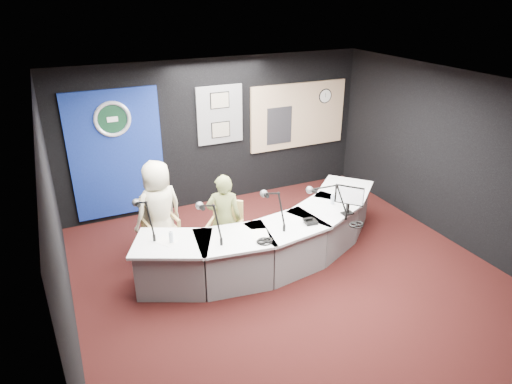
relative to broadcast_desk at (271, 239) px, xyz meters
name	(u,v)px	position (x,y,z in m)	size (l,w,h in m)	color
ground	(291,277)	(0.05, -0.55, -0.38)	(6.00, 6.00, 0.00)	black
ceiling	(298,89)	(0.05, -0.55, 2.42)	(6.00, 6.00, 0.02)	silver
wall_back	(217,133)	(0.05, 2.45, 1.02)	(6.00, 0.02, 2.80)	black
wall_front	(471,328)	(0.05, -3.55, 1.02)	(6.00, 0.02, 2.80)	black
wall_left	(58,238)	(-2.95, -0.55, 1.02)	(0.02, 6.00, 2.80)	black
wall_right	(456,160)	(3.05, -0.55, 1.02)	(0.02, 6.00, 2.80)	black
broadcast_desk	(271,239)	(0.00, 0.00, 0.00)	(4.50, 1.90, 0.75)	silver
backdrop_panel	(117,155)	(-1.85, 2.42, 0.88)	(1.60, 0.05, 2.30)	navy
agency_seal	(112,119)	(-1.85, 2.38, 1.52)	(0.63, 0.63, 0.07)	silver
seal_center	(112,119)	(-1.85, 2.38, 1.52)	(0.48, 0.48, 0.01)	black
pinboard	(220,115)	(0.10, 2.42, 1.38)	(0.90, 0.04, 1.10)	slate
framed_photo_upper	(220,100)	(0.10, 2.39, 1.65)	(0.34, 0.02, 0.27)	gray
framed_photo_lower	(221,130)	(0.10, 2.39, 1.09)	(0.34, 0.02, 0.27)	gray
booth_window_frame	(298,116)	(1.80, 2.42, 1.18)	(2.12, 0.06, 1.32)	tan
booth_glow	(299,116)	(1.80, 2.41, 1.18)	(2.00, 0.02, 1.20)	beige
equipment_rack	(279,126)	(1.35, 2.39, 1.03)	(0.55, 0.02, 0.75)	black
wall_clock	(325,96)	(2.40, 2.39, 1.52)	(0.28, 0.28, 0.01)	white
armchair_left	(161,226)	(-1.52, 0.87, 0.14)	(0.58, 0.58, 1.03)	tan
armchair_right	(225,234)	(-0.67, 0.29, 0.09)	(0.52, 0.52, 0.93)	tan
draped_jacket	(157,214)	(-1.50, 1.11, 0.24)	(0.50, 0.10, 0.70)	#6C665B
person_man	(159,210)	(-1.52, 0.87, 0.42)	(0.78, 0.51, 1.60)	beige
person_woman	(224,219)	(-0.67, 0.29, 0.35)	(0.53, 0.35, 1.46)	olive
computer_monitor	(349,195)	(1.11, -0.38, 0.70)	(0.41, 0.02, 0.28)	black
desk_phone	(311,222)	(0.44, -0.42, 0.40)	(0.18, 0.14, 0.04)	black
headphones_near	(356,224)	(1.01, -0.75, 0.39)	(0.22, 0.22, 0.04)	black
headphones_far	(265,241)	(-0.42, -0.61, 0.39)	(0.24, 0.24, 0.04)	black
paper_stack	(166,241)	(-1.64, -0.03, 0.38)	(0.20, 0.29, 0.00)	white
notepad	(260,235)	(-0.39, -0.41, 0.38)	(0.23, 0.32, 0.00)	white
boom_mic_a	(144,213)	(-1.83, 0.35, 0.68)	(0.22, 0.73, 0.60)	black
boom_mic_b	(210,217)	(-1.03, -0.13, 0.68)	(0.21, 0.73, 0.60)	black
boom_mic_c	(274,204)	(-0.04, -0.14, 0.68)	(0.16, 0.74, 0.60)	black
boom_mic_d	(328,197)	(0.81, -0.26, 0.68)	(0.46, 0.64, 0.60)	black
water_bottles	(272,214)	(-0.03, -0.06, 0.46)	(3.16, 0.20, 0.18)	silver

